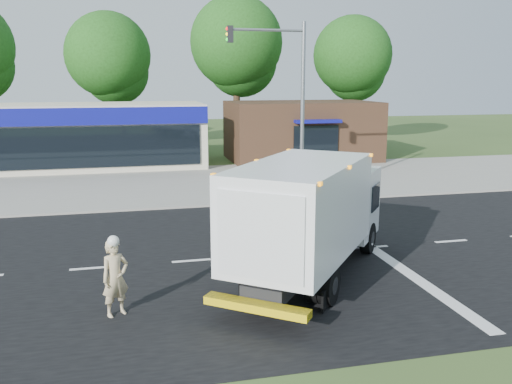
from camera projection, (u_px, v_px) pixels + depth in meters
ground at (285, 254)px, 17.42m from camera, size 120.00×120.00×0.00m
road_asphalt at (285, 254)px, 17.42m from camera, size 60.00×14.00×0.02m
sidewalk at (236, 199)px, 25.22m from camera, size 60.00×2.40×0.12m
parking_apron at (216, 178)px, 30.76m from camera, size 60.00×9.00×0.02m
lane_markings at (340, 264)px, 16.43m from camera, size 55.20×7.00×0.01m
ems_box_truck at (311, 210)px, 14.98m from camera, size 6.59×7.56×3.42m
emergency_worker at (115, 277)px, 12.73m from camera, size 0.81×0.72×1.97m
retail_strip_mall at (59, 136)px, 33.98m from camera, size 18.00×6.20×4.00m
brown_storefront at (302, 131)px, 37.61m from camera, size 10.00×6.70×4.00m
traffic_signal_pole at (289, 93)px, 24.18m from camera, size 3.51×0.25×8.00m
background_trees at (176, 55)px, 42.56m from camera, size 36.77×7.39×12.10m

